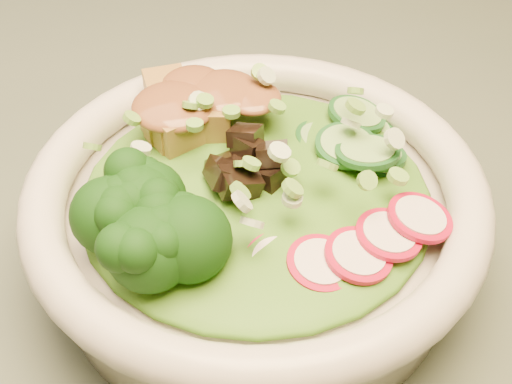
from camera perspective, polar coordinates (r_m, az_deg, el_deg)
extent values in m
cylinder|color=black|center=(1.10, 13.07, 0.50)|extent=(0.06, 0.06, 0.72)
cylinder|color=beige|center=(0.43, 0.00, -3.18)|extent=(0.24, 0.24, 0.05)
torus|color=beige|center=(0.41, 0.00, 0.09)|extent=(0.27, 0.27, 0.03)
ellipsoid|color=#2A6815|center=(0.41, 0.00, 0.10)|extent=(0.20, 0.20, 0.02)
ellipsoid|color=brown|center=(0.43, -4.76, 7.14)|extent=(0.07, 0.06, 0.02)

